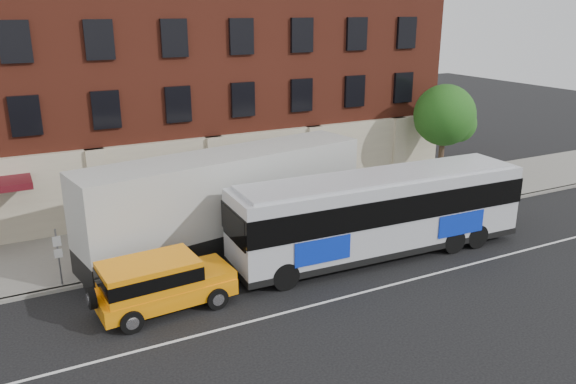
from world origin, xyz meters
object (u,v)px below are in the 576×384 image
yellow_suv (158,281)px  street_tree (445,118)px  city_bus (380,211)px  shipping_container (227,202)px  sign_pole (58,255)px

yellow_suv → street_tree: bearing=19.4°
city_bus → shipping_container: bearing=146.4°
sign_pole → yellow_suv: (2.99, -3.36, -0.31)m
sign_pole → yellow_suv: size_ratio=0.47×
street_tree → yellow_suv: 20.45m
sign_pole → street_tree: bearing=8.6°
yellow_suv → shipping_container: shipping_container is taller
city_bus → sign_pole: bearing=167.3°
yellow_suv → city_bus: bearing=2.5°
street_tree → yellow_suv: street_tree is taller
street_tree → sign_pole: bearing=-171.4°
sign_pole → yellow_suv: sign_pole is taller
street_tree → yellow_suv: size_ratio=1.18×
yellow_suv → shipping_container: bearing=44.4°
street_tree → city_bus: 11.25m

